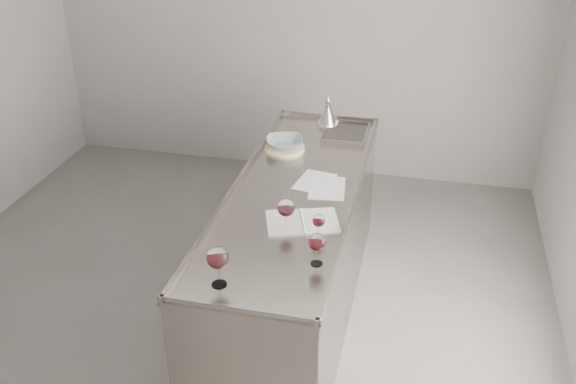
% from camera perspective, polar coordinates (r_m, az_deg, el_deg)
% --- Properties ---
extents(room_shell, '(4.54, 5.04, 2.84)m').
position_cam_1_polar(room_shell, '(3.58, -8.26, 5.29)').
color(room_shell, '#595753').
rests_on(room_shell, ground).
extents(counter, '(0.77, 2.42, 0.97)m').
position_cam_1_polar(counter, '(4.15, 0.59, -5.51)').
color(counter, gray).
rests_on(counter, ground).
extents(wine_glass_left, '(0.11, 0.11, 0.21)m').
position_cam_1_polar(wine_glass_left, '(3.03, -6.27, -5.94)').
color(wine_glass_left, white).
rests_on(wine_glass_left, counter).
extents(wine_glass_middle, '(0.10, 0.10, 0.19)m').
position_cam_1_polar(wine_glass_middle, '(3.44, -0.17, -1.48)').
color(wine_glass_middle, white).
rests_on(wine_glass_middle, counter).
extents(wine_glass_right, '(0.09, 0.09, 0.18)m').
position_cam_1_polar(wine_glass_right, '(3.18, 2.60, -4.55)').
color(wine_glass_right, white).
rests_on(wine_glass_right, counter).
extents(wine_glass_small, '(0.07, 0.07, 0.14)m').
position_cam_1_polar(wine_glass_small, '(3.40, 2.74, -2.62)').
color(wine_glass_small, white).
rests_on(wine_glass_small, counter).
extents(notebook, '(0.46, 0.39, 0.02)m').
position_cam_1_polar(notebook, '(3.57, 1.31, -2.67)').
color(notebook, silver).
rests_on(notebook, counter).
extents(loose_paper_top, '(0.25, 0.33, 0.00)m').
position_cam_1_polar(loose_paper_top, '(3.94, 3.50, 0.36)').
color(loose_paper_top, silver).
rests_on(loose_paper_top, counter).
extents(loose_paper_under, '(0.25, 0.32, 0.00)m').
position_cam_1_polar(loose_paper_under, '(4.00, 2.40, 0.93)').
color(loose_paper_under, silver).
rests_on(loose_paper_under, counter).
extents(trivet, '(0.36, 0.36, 0.02)m').
position_cam_1_polar(trivet, '(4.44, -0.31, 3.93)').
color(trivet, beige).
rests_on(trivet, counter).
extents(ceramic_bowl, '(0.31, 0.31, 0.06)m').
position_cam_1_polar(ceramic_bowl, '(4.42, -0.31, 4.41)').
color(ceramic_bowl, '#86959C').
rests_on(ceramic_bowl, trivet).
extents(wine_funnel, '(0.16, 0.16, 0.23)m').
position_cam_1_polar(wine_funnel, '(4.84, 3.54, 6.82)').
color(wine_funnel, '#B2AB9F').
rests_on(wine_funnel, counter).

